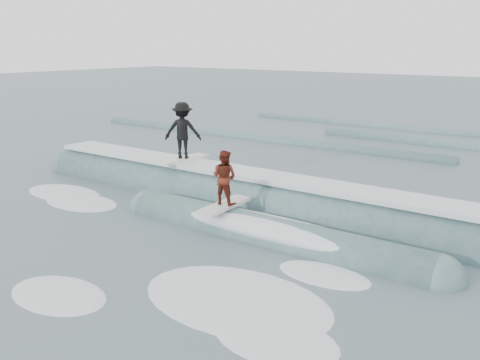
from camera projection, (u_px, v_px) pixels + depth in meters
The scene contains 6 objects.
ground at pixel (178, 241), 14.16m from camera, with size 160.00×160.00×0.00m, color #40525E.
breaking_wave at pixel (260, 211), 16.54m from camera, with size 20.31×3.82×2.09m.
surfer_black at pixel (183, 132), 18.40m from camera, with size 1.44×2.04×2.04m.
surfer_red at pixel (224, 181), 14.87m from camera, with size 0.79×2.03×1.63m.
whitewater at pixel (162, 259), 12.98m from camera, with size 13.81×6.67×0.10m.
far_swells at pixel (405, 143), 28.03m from camera, with size 35.74×8.65×0.80m.
Camera 1 is at (9.14, -9.81, 5.09)m, focal length 40.00 mm.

